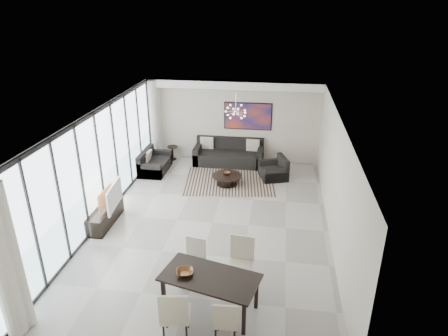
% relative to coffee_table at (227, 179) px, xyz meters
% --- Properties ---
extents(room_shell, '(6.00, 9.00, 2.90)m').
position_rel_coffee_table_xyz_m(room_shell, '(0.40, -2.35, 1.27)').
color(room_shell, '#A8A39B').
rests_on(room_shell, ground).
extents(window_wall, '(0.37, 8.95, 2.90)m').
position_rel_coffee_table_xyz_m(window_wall, '(-2.92, -2.35, 1.28)').
color(window_wall, silver).
rests_on(window_wall, floor).
extents(soffit, '(5.98, 0.40, 0.26)m').
position_rel_coffee_table_xyz_m(soffit, '(-0.06, 1.95, 2.59)').
color(soffit, white).
rests_on(soffit, room_shell).
extents(painting, '(1.68, 0.04, 0.98)m').
position_rel_coffee_table_xyz_m(painting, '(0.44, 2.12, 1.47)').
color(painting, '#B13A18').
rests_on(painting, room_shell).
extents(chandelier, '(0.66, 0.66, 0.71)m').
position_rel_coffee_table_xyz_m(chandelier, '(0.24, 0.15, 2.17)').
color(chandelier, silver).
rests_on(chandelier, room_shell).
extents(rug, '(3.03, 2.46, 0.01)m').
position_rel_coffee_table_xyz_m(rug, '(0.05, 0.25, -0.18)').
color(rug, black).
rests_on(rug, floor).
extents(coffee_table, '(0.93, 0.93, 0.33)m').
position_rel_coffee_table_xyz_m(coffee_table, '(0.00, 0.00, 0.00)').
color(coffee_table, black).
rests_on(coffee_table, floor).
extents(bowl_coffee, '(0.27, 0.27, 0.08)m').
position_rel_coffee_table_xyz_m(bowl_coffee, '(-0.03, 0.05, 0.18)').
color(bowl_coffee, brown).
rests_on(bowl_coffee, coffee_table).
extents(sofa_main, '(2.41, 0.99, 0.88)m').
position_rel_coffee_table_xyz_m(sofa_main, '(-0.17, 1.73, 0.11)').
color(sofa_main, black).
rests_on(sofa_main, floor).
extents(loveseat, '(0.81, 1.45, 0.72)m').
position_rel_coffee_table_xyz_m(loveseat, '(-2.61, 0.70, 0.06)').
color(loveseat, black).
rests_on(loveseat, floor).
extents(armchair, '(1.05, 1.07, 0.72)m').
position_rel_coffee_table_xyz_m(armchair, '(1.46, 0.72, 0.06)').
color(armchair, black).
rests_on(armchair, floor).
extents(side_table, '(0.37, 0.37, 0.51)m').
position_rel_coffee_table_xyz_m(side_table, '(-2.24, 1.80, 0.16)').
color(side_table, black).
rests_on(side_table, floor).
extents(tv_console, '(0.42, 1.49, 0.46)m').
position_rel_coffee_table_xyz_m(tv_console, '(-2.82, -2.78, 0.05)').
color(tv_console, black).
rests_on(tv_console, floor).
extents(television, '(0.25, 1.12, 0.64)m').
position_rel_coffee_table_xyz_m(television, '(-2.66, -2.72, 0.60)').
color(television, gray).
rests_on(television, tv_console).
extents(dining_table, '(1.97, 1.32, 0.75)m').
position_rel_coffee_table_xyz_m(dining_table, '(0.43, -5.45, 0.48)').
color(dining_table, black).
rests_on(dining_table, floor).
extents(dining_chair_sw, '(0.57, 0.57, 1.07)m').
position_rel_coffee_table_xyz_m(dining_chair_sw, '(-0.02, -6.30, 0.43)').
color(dining_chair_sw, beige).
rests_on(dining_chair_sw, floor).
extents(dining_chair_se, '(0.43, 0.43, 0.89)m').
position_rel_coffee_table_xyz_m(dining_chair_se, '(0.83, -6.21, 0.33)').
color(dining_chair_se, beige).
rests_on(dining_chair_se, floor).
extents(dining_chair_nw, '(0.51, 0.51, 0.94)m').
position_rel_coffee_table_xyz_m(dining_chair_nw, '(-0.05, -4.59, 0.35)').
color(dining_chair_nw, beige).
rests_on(dining_chair_nw, floor).
extents(dining_chair_ne, '(0.54, 0.54, 1.08)m').
position_rel_coffee_table_xyz_m(dining_chair_ne, '(0.93, -4.61, 0.44)').
color(dining_chair_ne, beige).
rests_on(dining_chair_ne, floor).
extents(bowl_dining, '(0.38, 0.38, 0.08)m').
position_rel_coffee_table_xyz_m(bowl_dining, '(-0.04, -5.44, 0.61)').
color(bowl_dining, brown).
rests_on(bowl_dining, dining_table).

